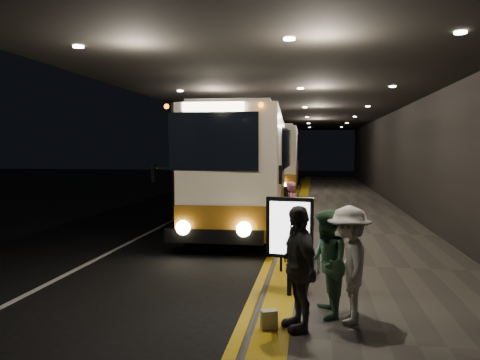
% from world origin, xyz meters
% --- Properties ---
extents(ground, '(90.00, 90.00, 0.00)m').
position_xyz_m(ground, '(0.00, 0.00, 0.00)').
color(ground, black).
extents(lane_line_white, '(0.12, 50.00, 0.01)m').
position_xyz_m(lane_line_white, '(-1.80, 5.00, 0.01)').
color(lane_line_white, silver).
rests_on(lane_line_white, ground).
extents(kerb_stripe_yellow, '(0.18, 50.00, 0.01)m').
position_xyz_m(kerb_stripe_yellow, '(2.35, 5.00, 0.01)').
color(kerb_stripe_yellow, gold).
rests_on(kerb_stripe_yellow, ground).
extents(sidewalk, '(4.50, 50.00, 0.15)m').
position_xyz_m(sidewalk, '(4.75, 5.00, 0.07)').
color(sidewalk, '#514C44').
rests_on(sidewalk, ground).
extents(tactile_strip, '(0.50, 50.00, 0.01)m').
position_xyz_m(tactile_strip, '(2.85, 5.00, 0.16)').
color(tactile_strip, gold).
rests_on(tactile_strip, sidewalk).
extents(terminal_wall, '(0.10, 50.00, 6.00)m').
position_xyz_m(terminal_wall, '(7.00, 5.00, 3.00)').
color(terminal_wall, black).
rests_on(terminal_wall, ground).
extents(support_columns, '(0.80, 24.80, 4.40)m').
position_xyz_m(support_columns, '(-1.50, 4.00, 2.20)').
color(support_columns, black).
rests_on(support_columns, ground).
extents(canopy, '(9.00, 50.00, 0.40)m').
position_xyz_m(canopy, '(2.50, 5.00, 4.60)').
color(canopy, black).
rests_on(canopy, support_columns).
extents(coach_main, '(3.10, 12.32, 3.81)m').
position_xyz_m(coach_main, '(1.00, 3.64, 1.83)').
color(coach_main, beige).
rests_on(coach_main, ground).
extents(coach_second, '(2.87, 12.52, 3.92)m').
position_xyz_m(coach_second, '(1.04, 17.36, 1.88)').
color(coach_second, beige).
rests_on(coach_second, ground).
extents(passenger_boarding, '(0.50, 0.65, 1.59)m').
position_xyz_m(passenger_boarding, '(2.80, 0.16, 0.94)').
color(passenger_boarding, '#B95674').
rests_on(passenger_boarding, sidewalk).
extents(passenger_waiting_green, '(0.56, 0.83, 1.61)m').
position_xyz_m(passenger_waiting_green, '(3.59, -6.35, 0.96)').
color(passenger_waiting_green, '#3A6947').
rests_on(passenger_waiting_green, sidewalk).
extents(passenger_waiting_white, '(0.55, 1.12, 1.70)m').
position_xyz_m(passenger_waiting_white, '(3.92, -6.53, 1.00)').
color(passenger_waiting_white, silver).
rests_on(passenger_waiting_white, sidewalk).
extents(passenger_waiting_grey, '(0.89, 1.15, 1.75)m').
position_xyz_m(passenger_waiting_grey, '(3.20, -6.92, 1.02)').
color(passenger_waiting_grey, '#454649').
rests_on(passenger_waiting_grey, sidewalk).
extents(bag_polka, '(0.33, 0.23, 0.37)m').
position_xyz_m(bag_polka, '(3.37, -3.89, 0.34)').
color(bag_polka, black).
rests_on(bag_polka, sidewalk).
extents(bag_plain, '(0.25, 0.20, 0.28)m').
position_xyz_m(bag_plain, '(2.80, -7.01, 0.29)').
color(bag_plain, silver).
rests_on(bag_plain, sidewalk).
extents(info_sign, '(0.81, 0.22, 1.71)m').
position_xyz_m(info_sign, '(3.00, -5.45, 1.30)').
color(info_sign, black).
rests_on(info_sign, sidewalk).
extents(stanchion_post, '(0.05, 0.05, 1.18)m').
position_xyz_m(stanchion_post, '(2.75, -3.89, 0.74)').
color(stanchion_post, black).
rests_on(stanchion_post, sidewalk).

